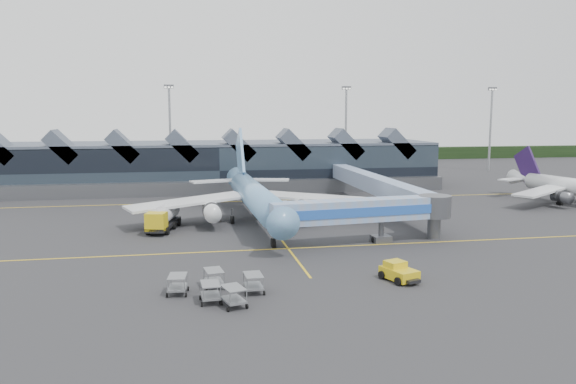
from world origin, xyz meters
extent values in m
plane|color=#29282B|center=(0.00, 0.00, 0.00)|extent=(260.00, 260.00, 0.00)
cube|color=gold|center=(0.00, -8.00, 0.01)|extent=(120.00, 0.25, 0.01)
cube|color=gold|center=(0.00, 28.00, 0.01)|extent=(120.00, 0.25, 0.01)
cube|color=gold|center=(0.00, 10.00, 0.01)|extent=(0.25, 60.00, 0.01)
cube|color=black|center=(0.00, 110.00, 2.00)|extent=(260.00, 4.00, 4.00)
cube|color=black|center=(-5.00, 48.00, 4.50)|extent=(90.00, 20.00, 9.00)
cube|color=#495262|center=(-5.00, 48.00, 9.20)|extent=(90.00, 20.00, 0.60)
cube|color=#54555B|center=(-5.00, 37.00, 1.30)|extent=(90.00, 2.50, 2.60)
cube|color=#495262|center=(-45.00, 41.00, 9.30)|extent=(6.43, 6.00, 6.43)
cube|color=#495262|center=(-34.00, 41.00, 9.30)|extent=(6.43, 6.00, 6.43)
cube|color=#495262|center=(-23.00, 41.00, 9.30)|extent=(6.43, 6.00, 6.43)
cube|color=#495262|center=(-12.00, 41.00, 9.30)|extent=(6.43, 6.00, 6.43)
cube|color=#495262|center=(-1.00, 41.00, 9.30)|extent=(6.43, 6.00, 6.43)
cube|color=#495262|center=(10.00, 41.00, 9.30)|extent=(6.43, 6.00, 6.43)
cube|color=#495262|center=(21.00, 41.00, 9.30)|extent=(6.43, 6.00, 6.43)
cube|color=#495262|center=(32.00, 41.00, 9.30)|extent=(6.43, 6.00, 6.43)
cylinder|color=gray|center=(-15.00, 72.00, 11.00)|extent=(0.56, 0.56, 22.00)
cube|color=#54555B|center=(-15.00, 72.00, 22.00)|extent=(2.40, 0.50, 0.90)
cylinder|color=gray|center=(30.00, 72.00, 11.00)|extent=(0.56, 0.56, 22.00)
cube|color=#54555B|center=(30.00, 72.00, 22.00)|extent=(2.40, 0.50, 0.90)
cylinder|color=gray|center=(70.00, 70.00, 11.00)|extent=(0.56, 0.56, 22.00)
cube|color=#54555B|center=(70.00, 70.00, 22.00)|extent=(2.40, 0.50, 0.90)
cylinder|color=#65A9CD|center=(-1.93, 7.04, 3.95)|extent=(4.43, 29.78, 3.66)
cone|color=#65A9CD|center=(-1.48, -10.35, 3.95)|extent=(3.79, 5.18, 3.66)
cube|color=black|center=(-1.47, -10.98, 4.72)|extent=(1.40, 0.37, 0.48)
cone|color=#65A9CD|center=(-2.40, 25.27, 4.23)|extent=(3.84, 6.88, 3.66)
cube|color=silver|center=(-11.33, 8.03, 3.31)|extent=(17.54, 10.75, 1.21)
cube|color=silver|center=(7.40, 8.51, 3.31)|extent=(17.53, 10.02, 1.21)
cylinder|color=silver|center=(-8.12, 4.76, 2.40)|extent=(2.40, 5.15, 2.27)
cylinder|color=silver|center=(4.37, 5.08, 2.40)|extent=(2.40, 5.15, 2.27)
cube|color=#65A9CD|center=(-2.36, 23.57, 8.05)|extent=(0.68, 9.39, 10.10)
cube|color=silver|center=(-6.88, 23.88, 4.23)|extent=(8.15, 4.90, 0.24)
cube|color=silver|center=(2.14, 24.11, 4.23)|extent=(8.10, 4.55, 0.24)
cylinder|color=#54555B|center=(-1.57, -6.96, 1.06)|extent=(0.27, 0.27, 2.12)
cylinder|color=#54555B|center=(-5.08, 8.23, 1.06)|extent=(0.27, 0.27, 2.12)
cylinder|color=#54555B|center=(1.15, 8.39, 1.06)|extent=(0.27, 0.27, 2.12)
cylinder|color=black|center=(-1.57, -6.96, 0.38)|extent=(0.47, 1.37, 1.36)
cylinder|color=silver|center=(53.56, 13.63, 3.11)|extent=(6.60, 20.34, 2.88)
cone|color=silver|center=(51.24, 25.80, 3.32)|extent=(3.69, 5.06, 2.88)
cube|color=silver|center=(46.77, 13.28, 2.60)|extent=(12.30, 9.05, 0.96)
cylinder|color=#54555B|center=(49.41, 11.38, 1.88)|extent=(2.40, 3.73, 1.79)
cube|color=#2B1746|center=(51.46, 24.66, 5.99)|extent=(1.63, 6.44, 7.02)
cube|color=silver|center=(48.22, 24.34, 3.32)|extent=(5.83, 4.13, 0.24)
cube|color=silver|center=(54.59, 25.55, 3.32)|extent=(5.59, 2.32, 0.24)
cylinder|color=#54555B|center=(50.99, 14.02, 0.83)|extent=(0.27, 0.27, 1.67)
cube|color=#7B9ECE|center=(8.98, -7.08, 4.06)|extent=(18.36, 4.78, 2.63)
cube|color=blue|center=(9.14, -8.48, 4.06)|extent=(18.06, 2.18, 1.09)
cube|color=#7B9ECE|center=(-0.95, -8.22, 4.06)|extent=(2.68, 3.16, 2.72)
cylinder|color=#54555B|center=(11.68, -6.77, 2.03)|extent=(0.64, 0.64, 4.06)
cube|color=#54555B|center=(11.68, -6.77, 0.41)|extent=(2.37, 2.05, 0.82)
cylinder|color=black|center=(10.78, -6.87, 0.32)|extent=(0.45, 0.85, 0.82)
cylinder|color=black|center=(12.58, -6.67, 0.32)|extent=(0.45, 0.85, 0.82)
cylinder|color=#54555B|center=(18.90, -5.94, 4.06)|extent=(4.00, 4.00, 2.72)
cylinder|color=#54555B|center=(18.90, -5.94, 2.03)|extent=(1.63, 1.63, 4.06)
cube|color=black|center=(-14.48, 5.25, 0.77)|extent=(4.49, 9.52, 0.51)
cube|color=gold|center=(-15.27, 1.86, 1.84)|extent=(2.90, 2.75, 2.25)
cube|color=black|center=(-15.46, 1.07, 2.35)|extent=(2.23, 0.66, 1.02)
cylinder|color=#B1B2B6|center=(-14.20, 6.45, 2.15)|extent=(3.64, 6.31, 2.35)
sphere|color=#B1B2B6|center=(-13.53, 9.33, 2.15)|extent=(2.25, 2.25, 2.25)
sphere|color=#B1B2B6|center=(-14.88, 3.56, 2.15)|extent=(2.25, 2.25, 2.25)
cylinder|color=black|center=(-16.43, 2.55, 0.51)|extent=(0.58, 1.08, 1.02)
cylinder|color=black|center=(-13.94, 1.97, 0.51)|extent=(0.58, 1.08, 1.02)
cylinder|color=black|center=(-15.61, 6.04, 0.51)|extent=(0.58, 1.08, 1.02)
cylinder|color=black|center=(-13.12, 5.46, 0.51)|extent=(0.58, 1.08, 1.02)
cylinder|color=black|center=(-15.03, 8.53, 0.51)|extent=(0.58, 1.08, 1.02)
cylinder|color=black|center=(-12.54, 7.95, 0.51)|extent=(0.58, 1.08, 1.02)
cube|color=gold|center=(7.96, -22.14, 0.68)|extent=(3.16, 3.99, 0.97)
cube|color=gold|center=(7.77, -21.59, 1.40)|extent=(2.16, 2.04, 0.68)
cube|color=black|center=(8.56, -23.88, 0.44)|extent=(1.53, 1.18, 0.29)
cylinder|color=black|center=(7.29, -23.61, 0.39)|extent=(0.53, 0.83, 0.77)
cylinder|color=black|center=(9.39, -22.87, 0.39)|extent=(0.53, 0.83, 0.77)
cylinder|color=black|center=(6.52, -21.41, 0.39)|extent=(0.53, 0.83, 0.77)
cylinder|color=black|center=(8.63, -20.68, 0.39)|extent=(0.53, 0.83, 0.77)
cube|color=gray|center=(-9.18, -21.27, 0.59)|extent=(1.82, 2.55, 0.16)
cube|color=gray|center=(-9.18, -21.27, 1.61)|extent=(1.82, 2.55, 0.09)
cylinder|color=black|center=(-8.50, -20.31, 0.19)|extent=(0.18, 0.40, 0.39)
cube|color=gray|center=(-5.87, -23.28, 0.59)|extent=(1.60, 2.42, 0.16)
cube|color=gray|center=(-5.87, -23.28, 1.61)|extent=(1.60, 2.42, 0.09)
cylinder|color=black|center=(-5.10, -22.39, 0.19)|extent=(0.14, 0.39, 0.39)
cube|color=gray|center=(-12.35, -22.48, 0.59)|extent=(1.75, 2.51, 0.16)
cube|color=gray|center=(-12.35, -22.48, 1.61)|extent=(1.75, 2.51, 0.09)
cylinder|color=black|center=(-11.46, -21.71, 0.19)|extent=(0.17, 0.40, 0.39)
cube|color=gray|center=(-7.88, -26.59, 0.59)|extent=(2.12, 2.70, 0.16)
cube|color=gray|center=(-7.88, -26.59, 1.61)|extent=(2.12, 2.70, 0.09)
cylinder|color=black|center=(-7.36, -25.54, 0.19)|extent=(0.23, 0.41, 0.39)
cube|color=gray|center=(-9.65, -25.19, 0.59)|extent=(1.63, 2.44, 0.16)
cube|color=gray|center=(-9.65, -25.19, 1.61)|extent=(1.63, 2.44, 0.09)
cylinder|color=black|center=(-8.89, -24.29, 0.19)|extent=(0.15, 0.39, 0.39)
camera|label=1|loc=(-11.39, -70.20, 15.49)|focal=35.00mm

